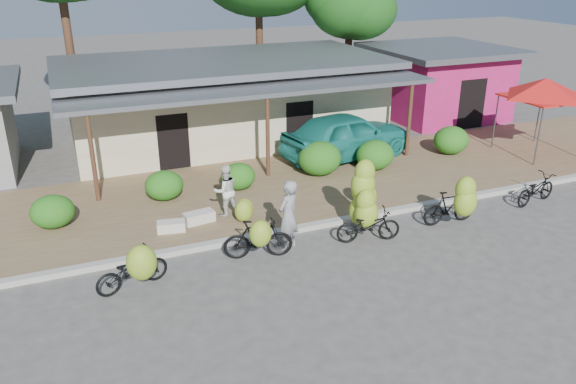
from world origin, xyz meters
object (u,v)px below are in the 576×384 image
at_px(bike_left, 258,238).
at_px(bike_far_right, 536,189).
at_px(bike_far_left, 134,269).
at_px(teal_van, 347,135).
at_px(bystander, 225,191).
at_px(sack_near, 199,217).
at_px(tree_near_right, 346,3).
at_px(sack_far, 171,226).
at_px(bike_right, 455,203).
at_px(bike_center, 366,208).
at_px(red_canopy, 545,88).
at_px(vendor, 288,216).

height_order(bike_left, bike_far_right, bike_left).
bearing_deg(bike_far_left, teal_van, -69.93).
height_order(bike_far_left, bystander, bystander).
height_order(bike_left, sack_near, bike_left).
height_order(tree_near_right, bike_far_left, tree_near_right).
xyz_separation_m(bike_far_right, teal_van, (-3.49, 5.81, 0.53)).
relative_size(sack_far, bystander, 0.49).
xyz_separation_m(bike_far_right, sack_far, (-10.83, 2.15, -0.20)).
distance_m(bike_far_left, sack_near, 3.52).
height_order(bike_right, sack_far, bike_right).
bearing_deg(bike_far_left, bike_center, -101.69).
bearing_deg(bystander, bike_left, 85.98).
bearing_deg(bystander, red_canopy, 179.29).
bearing_deg(teal_van, bystander, 109.47).
relative_size(bike_center, bike_far_right, 1.16).
bearing_deg(bike_far_right, teal_van, 19.06).
relative_size(bike_far_right, teal_van, 0.36).
bearing_deg(teal_van, vendor, 129.93).
bearing_deg(bike_left, teal_van, -29.60).
xyz_separation_m(sack_near, vendor, (1.79, -2.24, 0.69)).
bearing_deg(bike_right, bike_center, 83.25).
bearing_deg(tree_near_right, bike_right, -105.23).
xyz_separation_m(tree_near_right, bystander, (-9.57, -11.05, -4.15)).
distance_m(red_canopy, bike_center, 10.26).
xyz_separation_m(sack_near, sack_far, (-0.85, -0.26, -0.01)).
bearing_deg(bystander, bike_far_right, 159.11).
relative_size(bike_far_left, bystander, 1.20).
relative_size(bike_right, vendor, 0.88).
xyz_separation_m(bike_right, teal_van, (-0.11, 6.21, 0.26)).
height_order(red_canopy, bystander, red_canopy).
bearing_deg(tree_near_right, bystander, -130.90).
bearing_deg(sack_near, bike_right, -23.02).
xyz_separation_m(bike_left, sack_near, (-0.90, 2.46, -0.33)).
bearing_deg(vendor, bystander, -100.92).
height_order(sack_near, bystander, bystander).
bearing_deg(red_canopy, tree_near_right, 106.83).
bearing_deg(bike_far_left, bike_right, -105.68).
bearing_deg(vendor, bike_far_left, -24.86).
distance_m(tree_near_right, bike_far_left, 19.34).
bearing_deg(bike_center, red_canopy, -56.86).
bearing_deg(teal_van, red_canopy, -118.25).
xyz_separation_m(bike_far_left, bike_left, (3.07, 0.29, 0.02)).
xyz_separation_m(tree_near_right, red_canopy, (3.05, -10.08, -2.42)).
xyz_separation_m(bike_left, bike_far_right, (9.08, 0.05, -0.14)).
relative_size(vendor, teal_van, 0.38).
relative_size(red_canopy, bike_far_left, 1.93).
bearing_deg(red_canopy, bike_center, -159.70).
bearing_deg(teal_van, bike_far_right, -159.31).
relative_size(red_canopy, bike_far_right, 1.91).
height_order(tree_near_right, vendor, tree_near_right).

